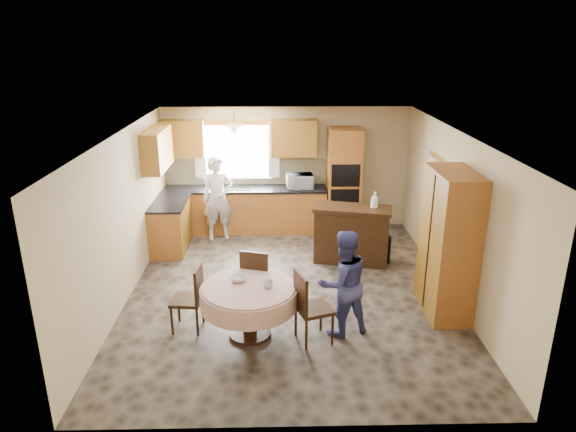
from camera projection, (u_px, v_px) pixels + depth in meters
The scene contains 36 objects.
floor at pixel (290, 291), 8.14m from camera, with size 5.00×6.00×0.01m, color brown.
ceiling at pixel (290, 134), 7.31m from camera, with size 5.00×6.00×0.01m, color white.
wall_back at pixel (286, 168), 10.55m from camera, with size 5.00×0.02×2.50m, color tan.
wall_front at pixel (299, 321), 4.89m from camera, with size 5.00×0.02×2.50m, color tan.
wall_left at pixel (123, 218), 7.67m from camera, with size 0.02×6.00×2.50m, color tan.
wall_right at pixel (455, 215), 7.78m from camera, with size 0.02×6.00×2.50m, color tan.
window at pixel (237, 152), 10.40m from camera, with size 1.40×0.03×1.10m, color white.
curtain_left at pixel (199, 150), 10.32m from camera, with size 0.22×0.02×1.15m, color white.
curtain_right at pixel (274, 150), 10.35m from camera, with size 0.22×0.02×1.15m, color white.
base_cab_back at pixel (245, 210), 10.52m from camera, with size 3.30×0.60×0.88m, color #CF7137.
counter_back at pixel (245, 189), 10.37m from camera, with size 3.30×0.64×0.04m, color black.
base_cab_left at pixel (171, 226), 9.64m from camera, with size 0.60×1.20×0.88m, color #CF7137.
counter_left at pixel (169, 203), 9.49m from camera, with size 0.64×1.20×0.04m, color black.
backsplash at pixel (245, 172), 10.55m from camera, with size 3.30×0.02×0.55m, color beige.
wall_cab_left at pixel (183, 138), 10.13m from camera, with size 0.85×0.33×0.72m, color #B77A2D.
wall_cab_right at pixel (294, 138), 10.18m from camera, with size 0.90×0.33×0.72m, color #B77A2D.
wall_cab_side at pixel (157, 149), 9.15m from camera, with size 0.33×1.20×0.72m, color #B77A2D.
oven_tower at pixel (343, 181), 10.35m from camera, with size 0.66×0.62×2.12m, color #CF7137.
oven_upper at pixel (346, 176), 9.99m from camera, with size 0.56×0.01×0.45m, color black.
oven_lower at pixel (345, 200), 10.16m from camera, with size 0.56×0.01×0.45m, color black.
pendant at pixel (234, 130), 9.77m from camera, with size 0.36×0.36×0.18m, color beige.
sideboard at pixel (352, 236), 9.06m from camera, with size 1.34×0.55×0.96m, color #391F0F.
space_heater at pixel (379, 248), 9.12m from camera, with size 0.37×0.26×0.51m, color black.
cupboard at pixel (448, 244), 7.24m from camera, with size 0.55×1.10×2.10m, color #CF7137.
dining_table at pixel (249, 297), 6.76m from camera, with size 1.29×1.29×0.73m.
chair_left at pixel (192, 295), 6.93m from camera, with size 0.44×0.44×0.93m.
chair_back at pixel (257, 278), 7.35m from camera, with size 0.54×0.54×0.99m.
chair_right at pixel (309, 304), 6.63m from camera, with size 0.55×0.55×0.99m.
framed_picture at pixel (435, 171), 8.62m from camera, with size 0.06×0.64×0.53m.
microwave at pixel (300, 181), 10.29m from camera, with size 0.52×0.35×0.29m, color silver.
person_sink at pixel (218, 198), 10.00m from camera, with size 0.60×0.40×1.65m, color silver.
person_dining at pixel (343, 283), 6.77m from camera, with size 0.72×0.56×1.48m, color navy.
bowl_sideboard at pixel (329, 209), 8.88m from camera, with size 0.21×0.21×0.05m, color #B2B2B2.
bottle_sideboard at pixel (374, 201), 8.86m from camera, with size 0.13×0.13×0.33m, color silver.
cup_table at pixel (269, 284), 6.65m from camera, with size 0.12×0.12×0.09m, color #B2B2B2.
bowl_table at pixel (239, 279), 6.84m from camera, with size 0.21×0.21×0.07m, color #B2B2B2.
Camera 1 is at (-0.20, -7.28, 3.82)m, focal length 32.00 mm.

